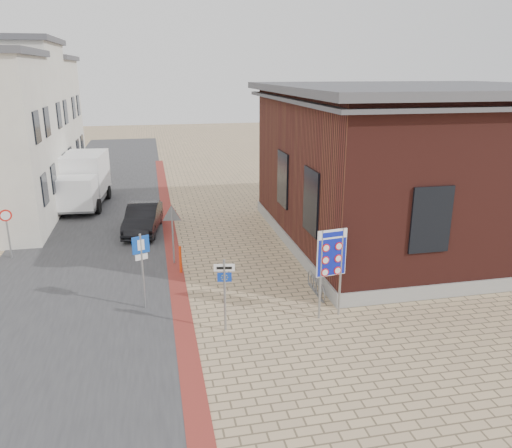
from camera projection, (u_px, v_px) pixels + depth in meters
name	position (u px, v px, depth m)	size (l,w,h in m)	color
ground	(254.00, 332.00, 14.68)	(120.00, 120.00, 0.00)	tan
road_strip	(102.00, 209.00, 27.60)	(7.00, 60.00, 0.02)	#38383A
curb_strip	(170.00, 233.00, 23.62)	(0.60, 40.00, 0.02)	maroon
brick_building	(421.00, 163.00, 21.97)	(13.00, 13.00, 6.80)	gray
townhouse_far	(23.00, 120.00, 33.70)	(7.40, 6.40, 8.30)	beige
bike_rack	(316.00, 286.00, 17.18)	(0.08, 1.80, 0.60)	slate
sedan	(143.00, 218.00, 23.61)	(1.42, 4.06, 1.34)	black
box_truck	(83.00, 180.00, 27.94)	(2.73, 5.67, 2.87)	slate
border_sign	(332.00, 255.00, 15.03)	(0.97, 0.19, 2.86)	gray
essen_sign	(225.00, 285.00, 14.37)	(0.60, 0.14, 2.24)	gray
parking_sign	(142.00, 258.00, 15.66)	(0.53, 0.25, 2.54)	gray
yield_sign	(172.00, 220.00, 19.35)	(0.84, 0.21, 2.38)	gray
speed_sign	(7.00, 226.00, 20.07)	(0.47, 0.18, 2.07)	gray
bollard	(180.00, 260.00, 18.84)	(0.10, 0.10, 1.07)	#F83C0D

